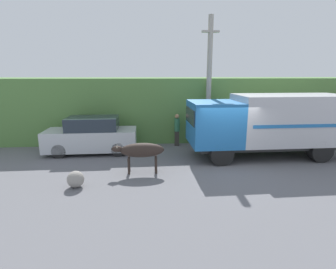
# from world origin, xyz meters

# --- Properties ---
(ground_plane) EXTENTS (60.00, 60.00, 0.00)m
(ground_plane) POSITION_xyz_m (0.00, 0.00, 0.00)
(ground_plane) COLOR slate
(hillside_embankment) EXTENTS (32.00, 6.90, 3.60)m
(hillside_embankment) POSITION_xyz_m (0.00, 7.20, 1.80)
(hillside_embankment) COLOR #568442
(hillside_embankment) RESTS_ON ground_plane
(building_backdrop) EXTENTS (5.10, 2.70, 3.18)m
(building_backdrop) POSITION_xyz_m (-4.39, 5.26, 1.60)
(building_backdrop) COLOR #B2BCAD
(building_backdrop) RESTS_ON ground_plane
(cargo_truck) EXTENTS (7.25, 2.45, 2.90)m
(cargo_truck) POSITION_xyz_m (2.29, 0.97, 1.65)
(cargo_truck) COLOR #2D2D2D
(cargo_truck) RESTS_ON ground_plane
(brown_cow) EXTENTS (2.03, 0.56, 1.20)m
(brown_cow) POSITION_xyz_m (-3.61, -0.60, 0.90)
(brown_cow) COLOR #2D231E
(brown_cow) RESTS_ON ground_plane
(parked_suv) EXTENTS (4.38, 1.71, 1.79)m
(parked_suv) POSITION_xyz_m (-6.05, 2.36, 0.86)
(parked_suv) COLOR silver
(parked_suv) RESTS_ON ground_plane
(pedestrian_on_hill) EXTENTS (0.32, 0.32, 1.74)m
(pedestrian_on_hill) POSITION_xyz_m (-1.71, 3.28, 0.99)
(pedestrian_on_hill) COLOR #38332D
(pedestrian_on_hill) RESTS_ON ground_plane
(utility_pole) EXTENTS (0.90, 0.26, 6.75)m
(utility_pole) POSITION_xyz_m (0.01, 3.42, 3.48)
(utility_pole) COLOR #9E998E
(utility_pole) RESTS_ON ground_plane
(roadside_rock) EXTENTS (0.58, 0.58, 0.58)m
(roadside_rock) POSITION_xyz_m (-5.86, -1.79, 0.29)
(roadside_rock) COLOR gray
(roadside_rock) RESTS_ON ground_plane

